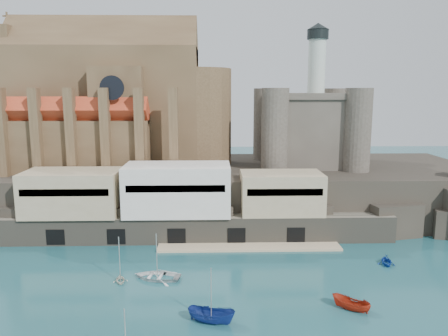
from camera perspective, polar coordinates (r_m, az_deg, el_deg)
name	(u,v)px	position (r m, az deg, el deg)	size (l,w,h in m)	color
ground	(245,299)	(56.45, 2.76, -16.75)	(300.00, 300.00, 0.00)	#194A52
promontory	(231,190)	(92.00, 0.86, -2.85)	(100.00, 36.00, 10.00)	black
quay	(177,205)	(76.09, -6.20, -4.77)	(70.00, 12.00, 13.05)	#666052
church	(115,107)	(94.34, -14.00, 7.73)	(47.00, 25.93, 30.51)	brown
castle_keep	(308,125)	(93.76, 10.87, 5.50)	(21.20, 21.20, 29.30)	#484239
boat_2	(211,322)	(51.59, -1.67, -19.50)	(2.07, 2.13, 5.51)	navy
boat_4	(121,282)	(62.44, -13.36, -14.29)	(2.41, 1.47, 2.80)	silver
boat_5	(351,309)	(56.17, 16.20, -17.31)	(1.74, 1.79, 4.64)	#AB2A13
boat_6	(157,278)	(62.62, -8.70, -14.05)	(4.60, 1.33, 6.44)	white
boat_7	(386,264)	(70.70, 20.41, -11.71)	(2.94, 1.80, 3.41)	#103999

